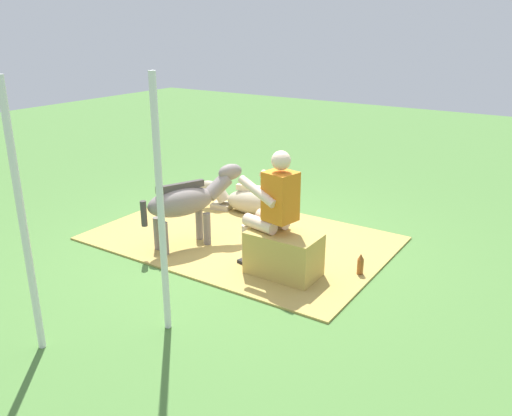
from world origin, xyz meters
TOP-DOWN VIEW (x-y plane):
  - ground_plane at (0.00, 0.00)m, footprint 24.00×24.00m
  - hay_patch at (0.16, -0.20)m, footprint 3.59×2.39m
  - hay_bale at (-0.80, 0.38)m, footprint 0.76×0.45m
  - person_seated at (-0.64, 0.36)m, footprint 0.70×0.50m
  - pony_standing at (0.56, 0.33)m, footprint 0.71×1.27m
  - pony_lying at (0.59, -1.05)m, footprint 1.36×0.58m
  - soda_bottle at (-1.49, -0.07)m, footprint 0.07×0.07m
  - tent_pole_left at (-0.45, 1.82)m, footprint 0.06×0.06m
  - tent_pole_mid at (0.23, 2.63)m, footprint 0.06×0.06m

SIDE VIEW (x-z plane):
  - ground_plane at x=0.00m, z-range 0.00..0.00m
  - hay_patch at x=0.16m, z-range 0.00..0.02m
  - soda_bottle at x=-1.49m, z-range 0.00..0.25m
  - pony_lying at x=0.59m, z-range -0.02..0.40m
  - hay_bale at x=-0.80m, z-range 0.00..0.49m
  - pony_standing at x=0.56m, z-range 0.11..1.06m
  - person_seated at x=-0.64m, z-range 0.08..1.45m
  - tent_pole_left at x=-0.45m, z-range 0.00..2.24m
  - tent_pole_mid at x=0.23m, z-range 0.00..2.24m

